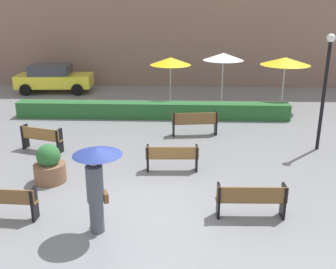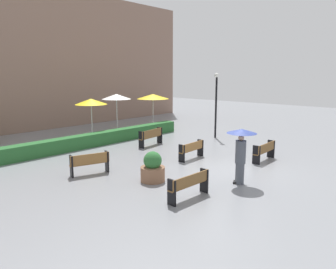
# 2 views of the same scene
# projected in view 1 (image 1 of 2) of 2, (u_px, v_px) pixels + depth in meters

# --- Properties ---
(ground_plane) EXTENTS (60.00, 60.00, 0.00)m
(ground_plane) POSITION_uv_depth(u_px,v_px,m) (140.00, 212.00, 9.88)
(ground_plane) COLOR gray
(bench_mid_center) EXTENTS (1.63, 0.38, 0.81)m
(bench_mid_center) POSITION_uv_depth(u_px,v_px,m) (172.00, 156.00, 12.14)
(bench_mid_center) COLOR olive
(bench_mid_center) RESTS_ON ground
(bench_back_row) EXTENTS (1.81, 0.56, 0.93)m
(bench_back_row) POSITION_uv_depth(u_px,v_px,m) (195.00, 122.00, 15.37)
(bench_back_row) COLOR brown
(bench_back_row) RESTS_ON ground
(bench_far_left) EXTENTS (1.58, 0.77, 0.86)m
(bench_far_left) POSITION_uv_depth(u_px,v_px,m) (41.00, 137.00, 13.78)
(bench_far_left) COLOR olive
(bench_far_left) RESTS_ON ground
(bench_near_right) EXTENTS (1.70, 0.39, 0.85)m
(bench_near_right) POSITION_uv_depth(u_px,v_px,m) (251.00, 199.00, 9.50)
(bench_near_right) COLOR brown
(bench_near_right) RESTS_ON ground
(bench_near_left) EXTENTS (1.72, 0.40, 0.83)m
(bench_near_left) POSITION_uv_depth(u_px,v_px,m) (1.00, 200.00, 9.44)
(bench_near_left) COLOR brown
(bench_near_left) RESTS_ON ground
(pedestrian_with_umbrella) EXTENTS (1.09, 1.09, 2.03)m
(pedestrian_with_umbrella) POSITION_uv_depth(u_px,v_px,m) (96.00, 176.00, 8.66)
(pedestrian_with_umbrella) COLOR #4C515B
(pedestrian_with_umbrella) RESTS_ON ground
(planter_pot) EXTENTS (0.91, 0.91, 1.14)m
(planter_pot) POSITION_uv_depth(u_px,v_px,m) (49.00, 166.00, 11.43)
(planter_pot) COLOR brown
(planter_pot) RESTS_ON ground
(lamp_post) EXTENTS (0.28, 0.28, 4.01)m
(lamp_post) POSITION_uv_depth(u_px,v_px,m) (325.00, 81.00, 13.32)
(lamp_post) COLOR black
(lamp_post) RESTS_ON ground
(patio_umbrella_yellow) EXTENTS (1.94, 1.94, 2.48)m
(patio_umbrella_yellow) POSITION_uv_depth(u_px,v_px,m) (171.00, 61.00, 18.66)
(patio_umbrella_yellow) COLOR silver
(patio_umbrella_yellow) RESTS_ON ground
(patio_umbrella_white) EXTENTS (1.97, 1.97, 2.62)m
(patio_umbrella_white) POSITION_uv_depth(u_px,v_px,m) (223.00, 57.00, 19.20)
(patio_umbrella_white) COLOR silver
(patio_umbrella_white) RESTS_ON ground
(patio_umbrella_yellow_far) EXTENTS (2.31, 2.31, 2.51)m
(patio_umbrella_yellow_far) POSITION_uv_depth(u_px,v_px,m) (285.00, 61.00, 18.50)
(patio_umbrella_yellow_far) COLOR silver
(patio_umbrella_yellow_far) RESTS_ON ground
(hedge_strip) EXTENTS (12.16, 0.70, 0.71)m
(hedge_strip) POSITION_uv_depth(u_px,v_px,m) (152.00, 110.00, 17.73)
(hedge_strip) COLOR #28602D
(hedge_strip) RESTS_ON ground
(building_facade) EXTENTS (28.00, 1.20, 9.95)m
(building_facade) POSITION_uv_depth(u_px,v_px,m) (167.00, 1.00, 23.42)
(building_facade) COLOR #846656
(building_facade) RESTS_ON ground
(parked_car) EXTENTS (4.30, 2.18, 1.57)m
(parked_car) POSITION_uv_depth(u_px,v_px,m) (54.00, 78.00, 22.65)
(parked_car) COLOR yellow
(parked_car) RESTS_ON ground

